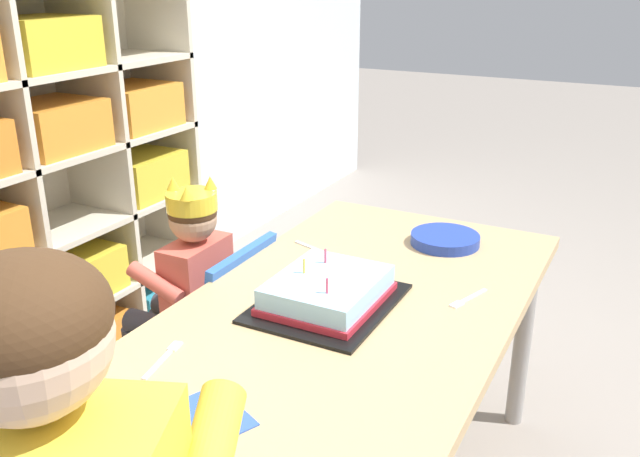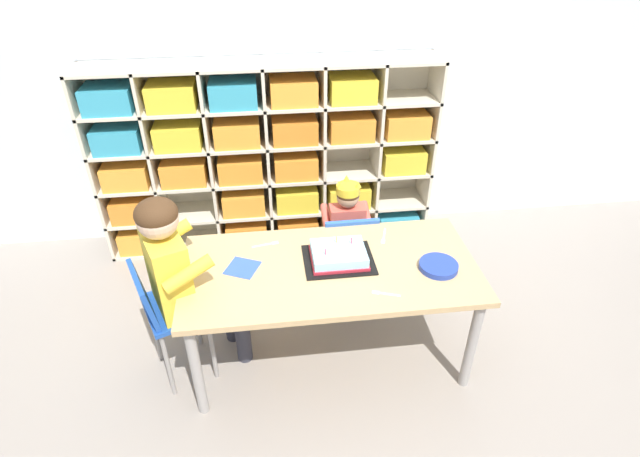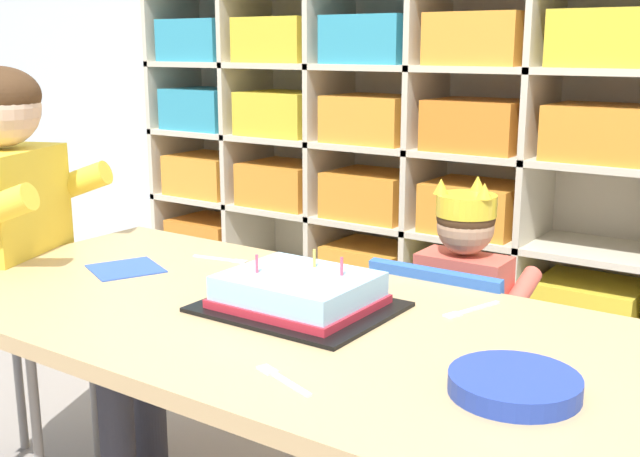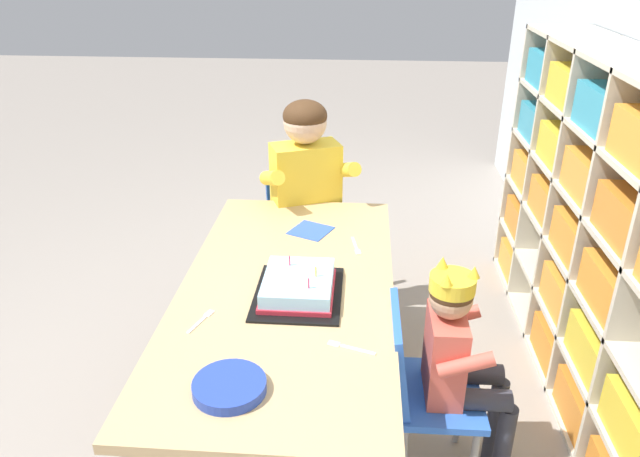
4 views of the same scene
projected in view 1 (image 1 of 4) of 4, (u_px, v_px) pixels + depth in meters
activity_table at (335, 344)px, 1.54m from camera, size 1.48×0.73×0.62m
classroom_chair_blue at (219, 330)px, 1.95m from camera, size 0.34×0.31×0.65m
child_with_crown at (185, 282)px, 1.95m from camera, size 0.30×0.31×0.82m
birthday_cake_on_tray at (327, 293)px, 1.57m from camera, size 0.36×0.29×0.11m
paper_plate_stack at (445, 239)px, 1.92m from camera, size 0.19×0.19×0.03m
paper_napkin_square at (200, 420)px, 1.17m from camera, size 0.20×0.20×0.00m
fork_at_table_front_edge at (316, 249)px, 1.88m from camera, size 0.06×0.14×0.00m
fork_near_cake_tray at (467, 299)px, 1.60m from camera, size 0.13×0.06×0.00m
fork_near_child_seat at (165, 357)px, 1.36m from camera, size 0.14×0.04×0.00m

